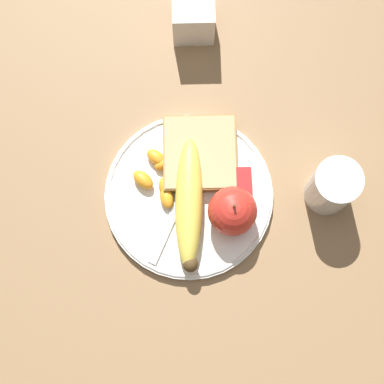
# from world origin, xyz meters

# --- Properties ---
(ground_plane) EXTENTS (3.00, 3.00, 0.00)m
(ground_plane) POSITION_xyz_m (0.00, 0.00, 0.00)
(ground_plane) COLOR olive
(plate) EXTENTS (0.24, 0.24, 0.01)m
(plate) POSITION_xyz_m (0.00, 0.00, 0.01)
(plate) COLOR white
(plate) RESTS_ON ground_plane
(juice_glass) EXTENTS (0.07, 0.07, 0.09)m
(juice_glass) POSITION_xyz_m (0.00, 0.20, 0.04)
(juice_glass) COLOR silver
(juice_glass) RESTS_ON ground_plane
(apple) EXTENTS (0.07, 0.07, 0.08)m
(apple) POSITION_xyz_m (0.03, 0.06, 0.05)
(apple) COLOR red
(apple) RESTS_ON plate
(banana) EXTENTS (0.19, 0.05, 0.04)m
(banana) POSITION_xyz_m (0.02, 0.00, 0.03)
(banana) COLOR #E0CC4C
(banana) RESTS_ON plate
(bread_slice) EXTENTS (0.11, 0.11, 0.02)m
(bread_slice) POSITION_xyz_m (-0.06, 0.02, 0.02)
(bread_slice) COLOR olive
(bread_slice) RESTS_ON plate
(fork) EXTENTS (0.17, 0.09, 0.00)m
(fork) POSITION_xyz_m (0.00, -0.01, 0.01)
(fork) COLOR silver
(fork) RESTS_ON plate
(jam_packet) EXTENTS (0.04, 0.04, 0.02)m
(jam_packet) POSITION_xyz_m (-0.01, 0.07, 0.02)
(jam_packet) COLOR silver
(jam_packet) RESTS_ON plate
(orange_segment_0) EXTENTS (0.02, 0.03, 0.02)m
(orange_segment_0) POSITION_xyz_m (-0.05, -0.00, 0.02)
(orange_segment_0) COLOR orange
(orange_segment_0) RESTS_ON plate
(orange_segment_1) EXTENTS (0.03, 0.02, 0.02)m
(orange_segment_1) POSITION_xyz_m (0.01, -0.03, 0.02)
(orange_segment_1) COLOR orange
(orange_segment_1) RESTS_ON plate
(orange_segment_2) EXTENTS (0.04, 0.04, 0.02)m
(orange_segment_2) POSITION_xyz_m (-0.02, -0.06, 0.02)
(orange_segment_2) COLOR orange
(orange_segment_2) RESTS_ON plate
(orange_segment_3) EXTENTS (0.03, 0.03, 0.02)m
(orange_segment_3) POSITION_xyz_m (-0.05, -0.04, 0.02)
(orange_segment_3) COLOR orange
(orange_segment_3) RESTS_ON plate
(orange_segment_4) EXTENTS (0.03, 0.04, 0.02)m
(orange_segment_4) POSITION_xyz_m (-0.05, -0.05, 0.02)
(orange_segment_4) COLOR orange
(orange_segment_4) RESTS_ON plate
(orange_segment_5) EXTENTS (0.04, 0.03, 0.02)m
(orange_segment_5) POSITION_xyz_m (-0.04, -0.02, 0.02)
(orange_segment_5) COLOR orange
(orange_segment_5) RESTS_ON plate
(orange_segment_6) EXTENTS (0.03, 0.02, 0.01)m
(orange_segment_6) POSITION_xyz_m (-0.01, -0.03, 0.02)
(orange_segment_6) COLOR orange
(orange_segment_6) RESTS_ON plate
(condiment_caddy) EXTENTS (0.06, 0.06, 0.07)m
(condiment_caddy) POSITION_xyz_m (-0.27, 0.01, 0.04)
(condiment_caddy) COLOR silver
(condiment_caddy) RESTS_ON ground_plane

